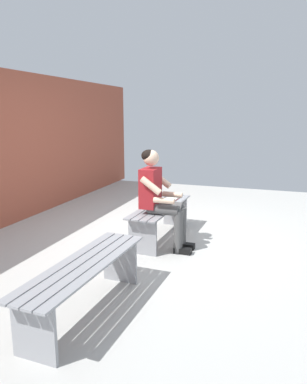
{
  "coord_description": "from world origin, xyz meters",
  "views": [
    {
      "loc": [
        4.62,
        1.52,
        1.72
      ],
      "look_at": [
        0.73,
        0.15,
        0.83
      ],
      "focal_mm": 33.87,
      "sensor_mm": 36.0,
      "label": 1
    }
  ],
  "objects_px": {
    "bench_far": "(85,276)",
    "book_open": "(173,198)",
    "person_seated": "(160,195)",
    "bench_near": "(161,214)",
    "apple": "(164,201)"
  },
  "relations": [
    {
      "from": "bench_near",
      "to": "book_open",
      "type": "relative_size",
      "value": 3.74
    },
    {
      "from": "person_seated",
      "to": "book_open",
      "type": "height_order",
      "value": "person_seated"
    },
    {
      "from": "book_open",
      "to": "bench_far",
      "type": "bearing_deg",
      "value": 0.79
    },
    {
      "from": "apple",
      "to": "person_seated",
      "type": "bearing_deg",
      "value": 10.25
    },
    {
      "from": "apple",
      "to": "book_open",
      "type": "bearing_deg",
      "value": 174.51
    },
    {
      "from": "person_seated",
      "to": "apple",
      "type": "xyz_separation_m",
      "value": [
        -0.47,
        -0.09,
        -0.19
      ]
    },
    {
      "from": "bench_near",
      "to": "person_seated",
      "type": "height_order",
      "value": "person_seated"
    },
    {
      "from": "bench_near",
      "to": "person_seated",
      "type": "distance_m",
      "value": 0.52
    },
    {
      "from": "bench_far",
      "to": "book_open",
      "type": "relative_size",
      "value": 3.84
    },
    {
      "from": "bench_near",
      "to": "bench_far",
      "type": "distance_m",
      "value": 2.09
    },
    {
      "from": "bench_far",
      "to": "book_open",
      "type": "xyz_separation_m",
      "value": [
        -2.52,
        0.05,
        0.13
      ]
    },
    {
      "from": "bench_far",
      "to": "person_seated",
      "type": "xyz_separation_m",
      "value": [
        -1.72,
        0.1,
        0.35
      ]
    },
    {
      "from": "person_seated",
      "to": "book_open",
      "type": "bearing_deg",
      "value": -176.06
    },
    {
      "from": "person_seated",
      "to": "book_open",
      "type": "xyz_separation_m",
      "value": [
        -0.79,
        -0.05,
        -0.22
      ]
    },
    {
      "from": "book_open",
      "to": "person_seated",
      "type": "bearing_deg",
      "value": 5.82
    }
  ]
}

